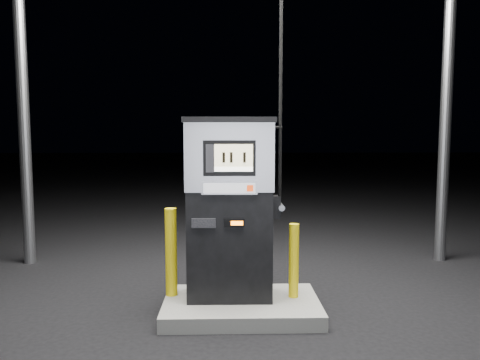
{
  "coord_description": "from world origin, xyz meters",
  "views": [
    {
      "loc": [
        -0.14,
        -4.69,
        1.87
      ],
      "look_at": [
        -0.01,
        0.0,
        1.4
      ],
      "focal_mm": 35.0,
      "sensor_mm": 36.0,
      "label": 1
    }
  ],
  "objects": [
    {
      "name": "ground",
      "position": [
        0.0,
        0.0,
        0.0
      ],
      "size": [
        80.0,
        80.0,
        0.0
      ],
      "primitive_type": "plane",
      "color": "black",
      "rests_on": "ground"
    },
    {
      "name": "pump_island",
      "position": [
        0.0,
        0.0,
        0.07
      ],
      "size": [
        1.6,
        1.0,
        0.15
      ],
      "primitive_type": "cube",
      "color": "slate",
      "rests_on": "ground"
    },
    {
      "name": "fuel_dispenser",
      "position": [
        -0.12,
        0.1,
        1.11
      ],
      "size": [
        1.03,
        0.57,
        3.89
      ],
      "rotation": [
        0.0,
        0.0,
        -0.01
      ],
      "color": "black",
      "rests_on": "pump_island"
    },
    {
      "name": "bollard_left",
      "position": [
        -0.74,
        0.17,
        0.62
      ],
      "size": [
        0.13,
        0.13,
        0.93
      ],
      "primitive_type": "cylinder",
      "rotation": [
        0.0,
        0.0,
        -0.07
      ],
      "color": "yellow",
      "rests_on": "pump_island"
    },
    {
      "name": "bollard_right",
      "position": [
        0.55,
        0.07,
        0.54
      ],
      "size": [
        0.11,
        0.11,
        0.78
      ],
      "primitive_type": "cylinder",
      "rotation": [
        0.0,
        0.0,
        0.09
      ],
      "color": "yellow",
      "rests_on": "pump_island"
    }
  ]
}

